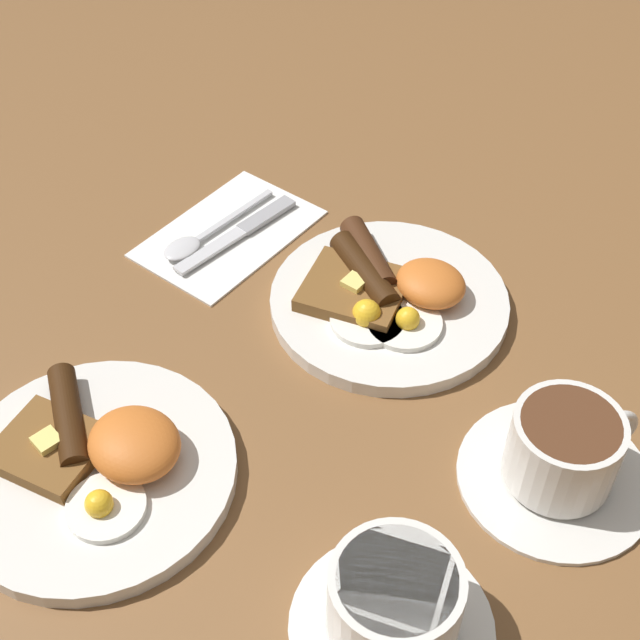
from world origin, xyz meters
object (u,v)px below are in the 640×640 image
breakfast_plate_near (388,296)px  breakfast_plate_far (97,464)px  knife (243,230)px  spoon (195,240)px  teacup_near (562,456)px  teacup_far (394,608)px

breakfast_plate_near → breakfast_plate_far: 0.31m
knife → spoon: spoon is taller
teacup_near → breakfast_plate_far: bearing=41.4°
spoon → knife: bearing=152.4°
teacup_near → spoon: size_ratio=1.04×
breakfast_plate_far → teacup_near: 0.37m
teacup_far → spoon: (0.42, -0.19, -0.02)m
teacup_near → spoon: 0.44m
teacup_far → breakfast_plate_near: bearing=-50.3°
teacup_near → spoon: (0.43, 0.00, -0.02)m
breakfast_plate_far → spoon: 0.29m
teacup_far → spoon: size_ratio=0.97×
breakfast_plate_near → breakfast_plate_far: bearing=80.8°
teacup_near → knife: 0.41m
knife → spoon: (0.02, 0.05, 0.00)m
teacup_near → teacup_far: size_ratio=1.08×
breakfast_plate_near → teacup_near: (-0.23, 0.06, 0.02)m
spoon → breakfast_plate_far: bearing=31.4°
breakfast_plate_far → teacup_near: teacup_near is taller
knife → spoon: bearing=-25.5°
breakfast_plate_far → spoon: bearing=-57.7°
teacup_far → spoon: bearing=-24.5°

